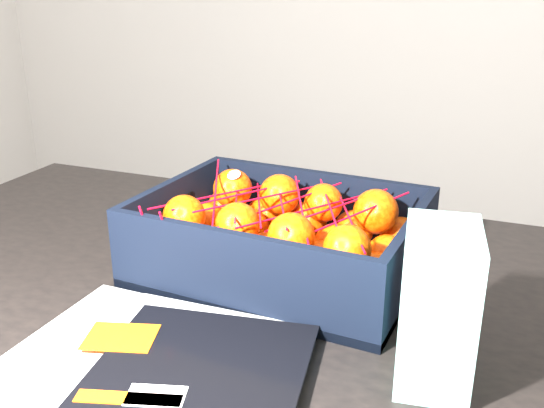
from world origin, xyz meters
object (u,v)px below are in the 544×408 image
at_px(table, 223,361).
at_px(retail_carton, 437,306).
at_px(magazine_stack, 149,377).
at_px(produce_crate, 281,249).

xyz_separation_m(table, retail_carton, (0.28, -0.05, 0.18)).
bearing_deg(table, retail_carton, -10.39).
height_order(table, magazine_stack, magazine_stack).
relative_size(table, retail_carton, 7.82).
xyz_separation_m(table, magazine_stack, (0.03, -0.19, 0.11)).
relative_size(table, magazine_stack, 3.48).
distance_m(magazine_stack, retail_carton, 0.29).
xyz_separation_m(table, produce_crate, (0.04, 0.10, 0.13)).
relative_size(magazine_stack, produce_crate, 1.00).
bearing_deg(produce_crate, retail_carton, -31.76).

